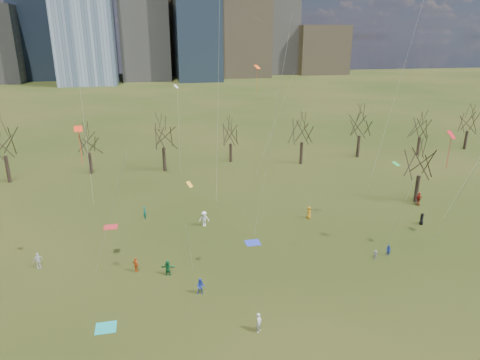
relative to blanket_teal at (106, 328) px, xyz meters
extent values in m
plane|color=black|center=(13.53, 0.91, -0.01)|extent=(500.00, 500.00, 0.00)
cube|color=#726347|center=(58.53, 215.91, 35.98)|extent=(28.00, 28.00, 72.00)
cube|color=#384C66|center=(-46.47, 220.91, 32.48)|extent=(25.00, 25.00, 65.00)
cube|color=slate|center=(83.53, 230.91, 28.98)|extent=(22.00, 22.00, 58.00)
cube|color=#726347|center=(18.53, 240.91, 23.98)|extent=(30.00, 30.00, 48.00)
cube|color=#726347|center=(108.53, 225.91, 13.98)|extent=(30.00, 28.00, 28.00)
cylinder|color=black|center=(-17.47, 39.91, 2.12)|extent=(0.55, 0.55, 4.28)
cylinder|color=black|center=(-5.47, 41.91, 1.79)|extent=(0.52, 0.52, 3.60)
cylinder|color=black|center=(6.53, 40.91, 2.01)|extent=(0.54, 0.54, 4.05)
cylinder|color=black|center=(18.53, 43.91, 1.67)|extent=(0.51, 0.51, 3.38)
cylinder|color=black|center=(30.53, 39.91, 1.97)|extent=(0.54, 0.54, 3.96)
cylinder|color=black|center=(42.53, 41.91, 2.05)|extent=(0.54, 0.54, 4.14)
cylinder|color=black|center=(54.53, 40.91, 1.74)|extent=(0.52, 0.52, 3.51)
cylinder|color=black|center=(66.53, 42.91, 1.85)|extent=(0.53, 0.53, 3.74)
cylinder|color=black|center=(39.53, 18.91, 1.90)|extent=(0.53, 0.53, 3.83)
cube|color=teal|center=(0.00, 0.00, 0.00)|extent=(1.60, 1.50, 0.03)
cube|color=#293AC1|center=(14.69, 11.68, 0.00)|extent=(1.60, 1.50, 0.03)
cube|color=red|center=(-0.92, 19.26, 0.00)|extent=(1.60, 1.50, 0.03)
imported|color=silver|center=(11.58, -2.92, 0.79)|extent=(0.67, 0.70, 1.61)
imported|color=slate|center=(26.06, 5.53, 0.47)|extent=(0.66, 0.71, 0.97)
imported|color=#DB5618|center=(2.24, 8.13, 0.73)|extent=(0.82, 0.91, 1.49)
imported|color=#176832|center=(5.20, 6.89, 0.74)|extent=(1.47, 0.73, 1.51)
imported|color=black|center=(35.83, 12.10, 0.71)|extent=(0.73, 0.84, 1.46)
imported|color=#2845AF|center=(27.70, 5.84, 0.59)|extent=(0.59, 0.68, 1.20)
imported|color=white|center=(10.08, 17.24, 0.92)|extent=(1.25, 0.78, 1.87)
imported|color=red|center=(39.22, 17.82, 0.88)|extent=(1.08, 0.52, 1.79)
imported|color=orange|center=(23.15, 16.68, 0.78)|extent=(0.61, 0.84, 1.59)
imported|color=#1A7760|center=(3.14, 20.98, 0.81)|extent=(0.60, 0.71, 1.66)
imported|color=#263FA5|center=(7.86, 3.02, 0.76)|extent=(0.85, 0.72, 1.55)
imported|color=silver|center=(-7.14, 10.87, 0.81)|extent=(1.03, 0.88, 1.65)
plane|color=red|center=(-1.25, 6.48, 14.52)|extent=(1.04, 0.98, 0.34)
cylinder|color=silver|center=(0.79, 2.38, 7.95)|extent=(4.11, 8.21, 13.14)
cylinder|color=red|center=(-1.25, 6.48, 12.89)|extent=(0.04, 0.04, 2.70)
plane|color=orange|center=(14.69, 10.87, 23.15)|extent=(1.01, 1.06, 0.38)
cylinder|color=silver|center=(14.77, 6.13, 12.27)|extent=(0.17, 9.48, 21.77)
plane|color=red|center=(32.74, 5.52, 12.64)|extent=(1.16, 1.04, 0.69)
cylinder|color=silver|center=(30.57, 1.14, 7.01)|extent=(4.36, 8.79, 11.27)
cylinder|color=red|center=(32.74, 5.52, 10.78)|extent=(0.04, 0.04, 3.15)
cylinder|color=silver|center=(12.30, 18.54, 17.80)|extent=(0.26, 5.09, 32.83)
plane|color=green|center=(37.59, 10.51, 16.69)|extent=(1.21, 1.27, 0.51)
cylinder|color=silver|center=(39.55, 8.97, 9.04)|extent=(3.95, 3.11, 15.31)
cylinder|color=silver|center=(-2.88, 21.58, 14.67)|extent=(0.46, 3.59, 26.57)
plane|color=#FF5415|center=(20.05, 31.38, 17.49)|extent=(1.22, 1.15, 0.53)
cylinder|color=silver|center=(21.46, 27.38, 9.44)|extent=(2.83, 8.02, 16.11)
cylinder|color=#FF5415|center=(20.05, 31.38, 15.70)|extent=(0.04, 0.04, 3.00)
plane|color=#FFAB28|center=(7.43, 5.17, 9.57)|extent=(0.75, 0.74, 0.45)
cylinder|color=silver|center=(6.87, 1.03, 5.48)|extent=(1.14, 8.29, 8.19)
cylinder|color=silver|center=(34.43, 17.75, 17.23)|extent=(2.65, 5.92, 31.69)
plane|color=white|center=(8.69, 34.65, 14.66)|extent=(0.92, 0.92, 0.46)
cylinder|color=silver|center=(8.62, 32.44, 8.02)|extent=(0.16, 4.42, 13.28)
plane|color=green|center=(26.82, 4.97, 10.25)|extent=(0.96, 0.94, 0.27)
cylinder|color=silver|center=(26.22, 2.65, 5.82)|extent=(1.22, 4.65, 8.88)
camera|label=1|loc=(4.32, -29.54, 21.57)|focal=32.00mm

